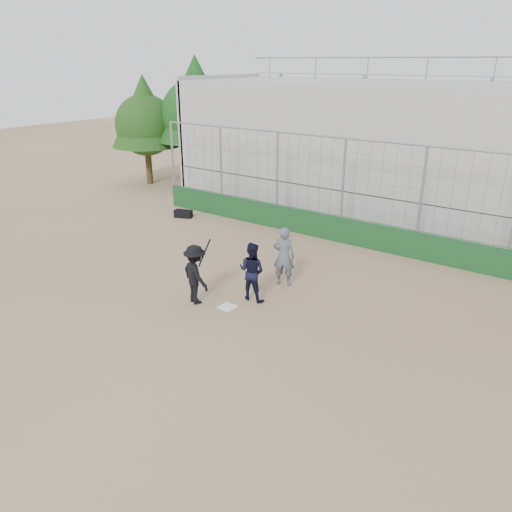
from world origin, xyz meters
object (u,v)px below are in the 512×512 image
Objects in this scene: umpire at (284,259)px; equipment_bag at (183,214)px; catcher_crouched at (252,281)px; batter_at_plate at (195,274)px.

umpire is 1.98× the size of equipment_bag.
equipment_bag is at bearing -42.76° from umpire.
catcher_crouched is 0.70× the size of umpire.
batter_at_plate reaches higher than umpire.
umpire is (0.17, 1.46, 0.26)m from catcher_crouched.
catcher_crouched is 1.39× the size of equipment_bag.
umpire is at bearing 83.30° from catcher_crouched.
catcher_crouched is at bearing -33.15° from equipment_bag.
batter_at_plate is at bearing 43.04° from umpire.
batter_at_plate is 8.72m from equipment_bag.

